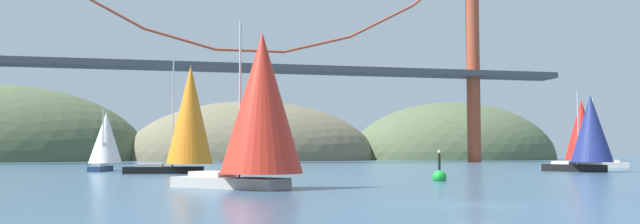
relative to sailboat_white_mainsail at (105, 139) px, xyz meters
The scene contains 10 objects.
ground_plane 56.38m from the sailboat_white_mainsail, 67.56° to the right, with size 360.00×360.00×0.00m, color #385670.
headland_right 116.37m from the sailboat_white_mainsail, 45.53° to the left, with size 58.04×44.00×31.33m, color #4C5B3D.
headland_center 87.20m from the sailboat_white_mainsail, 72.31° to the left, with size 64.56×44.00×30.14m, color #6B664C.
suspension_bridge 50.70m from the sailboat_white_mainsail, 63.46° to the left, with size 129.74×6.00×43.09m.
sailboat_white_mainsail is the anchor object (origin of this frame).
sailboat_navy_sail 55.57m from the sailboat_white_mainsail, 16.73° to the right, with size 6.19×8.59×9.07m.
sailboat_orange_sail 14.37m from the sailboat_white_mainsail, 48.04° to the right, with size 9.29×5.21×11.97m.
sailboat_red_spinnaker 64.17m from the sailboat_white_mainsail, ahead, with size 8.81×6.97×9.80m.
sailboat_scarlet_sail 41.20m from the sailboat_white_mainsail, 70.67° to the right, with size 9.14×8.90×10.62m.
channel_buoy 42.77m from the sailboat_white_mainsail, 47.94° to the right, with size 1.10×1.10×2.64m.
Camera 1 is at (-12.43, -25.29, 2.35)m, focal length 34.99 mm.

